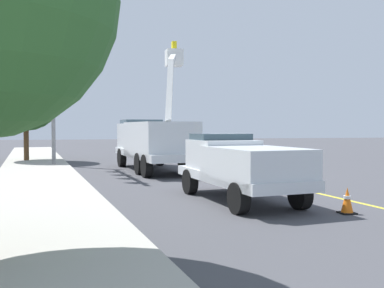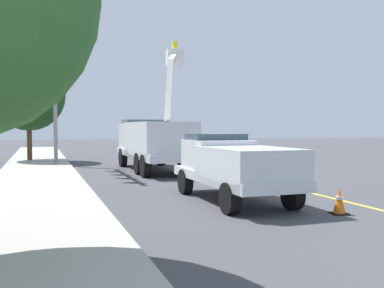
{
  "view_description": "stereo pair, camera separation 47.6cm",
  "coord_description": "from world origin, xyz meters",
  "px_view_note": "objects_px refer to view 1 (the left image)",
  "views": [
    {
      "loc": [
        -19.97,
        6.61,
        2.3
      ],
      "look_at": [
        1.93,
        1.72,
        1.4
      ],
      "focal_mm": 40.92,
      "sensor_mm": 36.0,
      "label": 1
    },
    {
      "loc": [
        -20.07,
        6.15,
        2.3
      ],
      "look_at": [
        1.93,
        1.72,
        1.4
      ],
      "focal_mm": 40.92,
      "sensor_mm": 36.0,
      "label": 2
    }
  ],
  "objects_px": {
    "traffic_cone_mid_rear": "(162,156)",
    "service_pickup_truck": "(240,165)",
    "traffic_signal_mast": "(55,64)",
    "traffic_cone_mid_front": "(223,168)",
    "traffic_cone_leading": "(347,201)",
    "utility_bucket_truck": "(154,140)",
    "passing_minivan": "(199,145)"
  },
  "relations": [
    {
      "from": "passing_minivan",
      "to": "traffic_signal_mast",
      "type": "relative_size",
      "value": 0.65
    },
    {
      "from": "traffic_cone_leading",
      "to": "traffic_cone_mid_front",
      "type": "xyz_separation_m",
      "value": [
        8.71,
        0.8,
        0.08
      ]
    },
    {
      "from": "traffic_cone_mid_front",
      "to": "traffic_cone_mid_rear",
      "type": "xyz_separation_m",
      "value": [
        8.24,
        1.52,
        0.0
      ]
    },
    {
      "from": "traffic_cone_mid_rear",
      "to": "passing_minivan",
      "type": "bearing_deg",
      "value": -44.14
    },
    {
      "from": "passing_minivan",
      "to": "traffic_cone_mid_rear",
      "type": "relative_size",
      "value": 5.74
    },
    {
      "from": "traffic_cone_mid_front",
      "to": "utility_bucket_truck",
      "type": "bearing_deg",
      "value": 35.64
    },
    {
      "from": "traffic_cone_mid_rear",
      "to": "service_pickup_truck",
      "type": "bearing_deg",
      "value": -179.23
    },
    {
      "from": "utility_bucket_truck",
      "to": "traffic_signal_mast",
      "type": "distance_m",
      "value": 6.6
    },
    {
      "from": "service_pickup_truck",
      "to": "traffic_signal_mast",
      "type": "bearing_deg",
      "value": 28.71
    },
    {
      "from": "service_pickup_truck",
      "to": "traffic_cone_leading",
      "type": "distance_m",
      "value": 3.36
    },
    {
      "from": "service_pickup_truck",
      "to": "traffic_cone_mid_rear",
      "type": "xyz_separation_m",
      "value": [
        14.47,
        0.2,
        -0.69
      ]
    },
    {
      "from": "service_pickup_truck",
      "to": "traffic_cone_mid_front",
      "type": "bearing_deg",
      "value": -11.99
    },
    {
      "from": "utility_bucket_truck",
      "to": "passing_minivan",
      "type": "relative_size",
      "value": 1.69
    },
    {
      "from": "traffic_cone_leading",
      "to": "traffic_cone_mid_front",
      "type": "distance_m",
      "value": 8.74
    },
    {
      "from": "passing_minivan",
      "to": "traffic_cone_mid_rear",
      "type": "distance_m",
      "value": 4.54
    },
    {
      "from": "utility_bucket_truck",
      "to": "service_pickup_truck",
      "type": "relative_size",
      "value": 1.45
    },
    {
      "from": "traffic_cone_leading",
      "to": "traffic_signal_mast",
      "type": "height_order",
      "value": "traffic_signal_mast"
    },
    {
      "from": "traffic_cone_leading",
      "to": "passing_minivan",
      "type": "bearing_deg",
      "value": -2.31
    },
    {
      "from": "traffic_cone_mid_front",
      "to": "service_pickup_truck",
      "type": "bearing_deg",
      "value": 168.01
    },
    {
      "from": "utility_bucket_truck",
      "to": "service_pickup_truck",
      "type": "height_order",
      "value": "utility_bucket_truck"
    },
    {
      "from": "traffic_cone_leading",
      "to": "traffic_signal_mast",
      "type": "relative_size",
      "value": 0.09
    },
    {
      "from": "utility_bucket_truck",
      "to": "traffic_cone_leading",
      "type": "relative_size",
      "value": 12.11
    },
    {
      "from": "service_pickup_truck",
      "to": "passing_minivan",
      "type": "xyz_separation_m",
      "value": [
        17.71,
        -2.94,
        -0.15
      ]
    },
    {
      "from": "traffic_cone_mid_rear",
      "to": "traffic_cone_mid_front",
      "type": "bearing_deg",
      "value": -169.56
    },
    {
      "from": "service_pickup_truck",
      "to": "traffic_signal_mast",
      "type": "xyz_separation_m",
      "value": [
        11.58,
        6.34,
        4.47
      ]
    },
    {
      "from": "passing_minivan",
      "to": "traffic_cone_mid_front",
      "type": "bearing_deg",
      "value": 171.97
    },
    {
      "from": "utility_bucket_truck",
      "to": "traffic_cone_mid_rear",
      "type": "relative_size",
      "value": 9.7
    },
    {
      "from": "traffic_cone_leading",
      "to": "traffic_cone_mid_rear",
      "type": "distance_m",
      "value": 17.11
    },
    {
      "from": "service_pickup_truck",
      "to": "traffic_cone_mid_rear",
      "type": "height_order",
      "value": "service_pickup_truck"
    },
    {
      "from": "traffic_cone_leading",
      "to": "traffic_cone_mid_rear",
      "type": "relative_size",
      "value": 0.8
    },
    {
      "from": "traffic_cone_mid_rear",
      "to": "traffic_signal_mast",
      "type": "distance_m",
      "value": 8.53
    },
    {
      "from": "traffic_cone_mid_front",
      "to": "traffic_signal_mast",
      "type": "bearing_deg",
      "value": 55.09
    }
  ]
}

